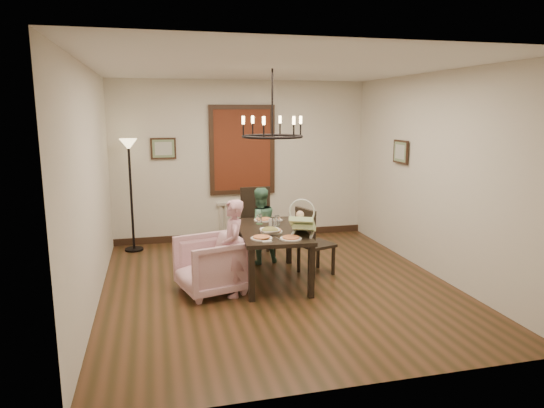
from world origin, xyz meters
name	(u,v)px	position (x,y,z in m)	size (l,w,h in m)	color
room_shell	(271,177)	(0.00, 0.37, 1.40)	(4.51, 5.00, 2.81)	#512F1B
dining_table	(272,235)	(-0.02, 0.20, 0.63)	(0.98, 1.59, 0.71)	black
chair_far	(259,222)	(0.04, 1.34, 0.55)	(0.48, 0.48, 1.09)	black
chair_right	(316,240)	(0.65, 0.32, 0.48)	(0.43, 0.43, 0.97)	black
armchair	(211,265)	(-0.88, -0.04, 0.36)	(0.77, 0.79, 0.72)	beige
elderly_woman	(233,256)	(-0.62, -0.21, 0.50)	(0.37, 0.24, 1.01)	#D193A3
seated_man	(259,232)	(-0.02, 1.01, 0.48)	(0.47, 0.36, 0.96)	#47785D
baby_bouncer	(303,223)	(0.29, -0.18, 0.87)	(0.36, 0.48, 0.32)	#CDEDA3
salad_bowl	(270,231)	(-0.11, -0.03, 0.75)	(0.31, 0.31, 0.08)	white
pizza_platter	(271,231)	(-0.08, 0.04, 0.73)	(0.29, 0.29, 0.04)	tan
drinking_glass	(275,223)	(0.02, 0.23, 0.79)	(0.08, 0.08, 0.15)	silver
window_blinds	(242,150)	(0.00, 2.46, 1.60)	(1.00, 0.03, 1.40)	maroon
radiator	(243,219)	(0.00, 2.48, 0.35)	(0.92, 0.12, 0.62)	silver
picture_back	(163,149)	(-1.35, 2.47, 1.65)	(0.42, 0.03, 0.36)	black
picture_right	(401,152)	(2.21, 0.90, 1.65)	(0.42, 0.03, 0.36)	black
floor_lamp	(131,197)	(-1.90, 2.15, 0.90)	(0.30, 0.30, 1.80)	black
chandelier	(272,136)	(-0.02, 0.20, 1.95)	(0.80, 0.80, 0.04)	black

